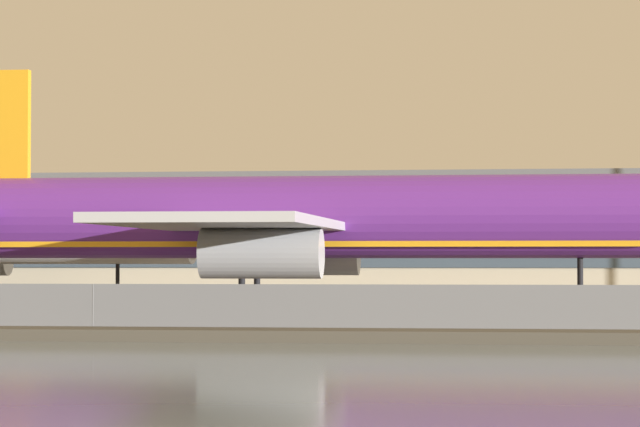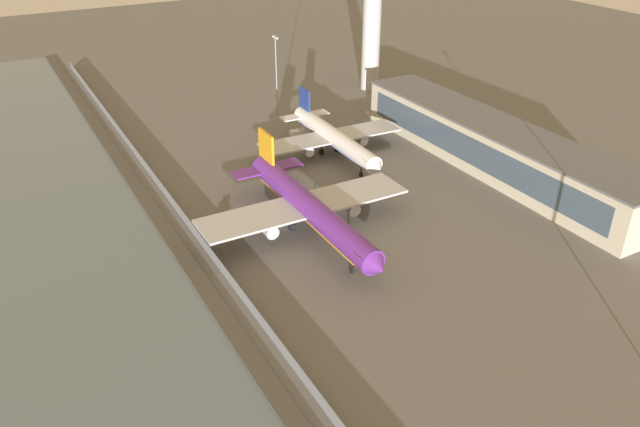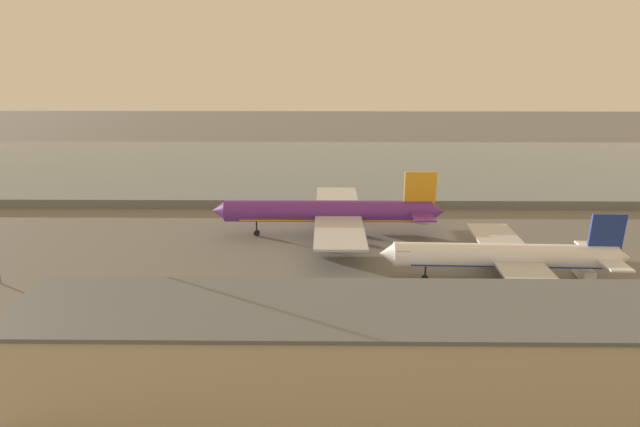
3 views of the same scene
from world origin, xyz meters
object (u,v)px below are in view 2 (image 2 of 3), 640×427
Objects in this scene: control_tower at (372,20)px; apron_light_mast_apron_west at (276,72)px; cargo_jet_purple at (308,207)px; baggage_tug at (219,222)px; ops_van at (300,133)px; passenger_jet_white at (333,137)px.

control_tower is 1.65× the size of apron_light_mast_apron_west.
cargo_jet_purple is at bearing -40.41° from control_tower.
control_tower is (-61.31, 76.47, 21.26)m from baggage_tug.
ops_van is at bearing -55.66° from control_tower.
cargo_jet_purple is at bearing 53.00° from baggage_tug.
control_tower is 39.81m from apron_light_mast_apron_west.
control_tower is at bearing 124.34° from ops_van.
control_tower is at bearing 137.65° from passenger_jet_white.
apron_light_mast_apron_west reaches higher than ops_van.
passenger_jet_white is 1.12× the size of control_tower.
baggage_tug is at bearing -51.28° from control_tower.
cargo_jet_purple is 19.12m from baggage_tug.
control_tower is at bearing 128.72° from baggage_tug.
cargo_jet_purple is 2.18× the size of apron_light_mast_apron_west.
passenger_jet_white is at bearing 116.77° from baggage_tug.
apron_light_mast_apron_west reaches higher than cargo_jet_purple.
baggage_tug is at bearing -36.30° from apron_light_mast_apron_west.
passenger_jet_white is at bearing -1.01° from apron_light_mast_apron_west.
ops_van is at bearing 154.33° from cargo_jet_purple.
cargo_jet_purple is 15.22× the size of baggage_tug.
apron_light_mast_apron_west is (-52.67, 38.69, 12.12)m from baggage_tug.
baggage_tug is at bearing -47.02° from ops_van.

